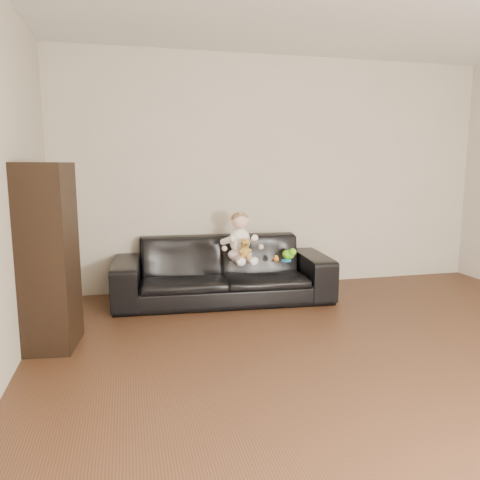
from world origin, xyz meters
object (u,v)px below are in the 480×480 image
object	(u,v)px
toy_green	(288,255)
toy_blue_disc	(286,261)
sofa	(223,270)
baby	(240,240)
toy_rattle	(276,259)
cabinet	(49,257)
teddy_bear	(245,249)

from	to	relation	value
toy_green	toy_blue_disc	world-z (taller)	toy_green
toy_green	toy_blue_disc	distance (m)	0.11
sofa	toy_blue_disc	size ratio (longest dim) A/B	21.50
baby	toy_rattle	world-z (taller)	baby
cabinet	baby	bearing A→B (deg)	32.25
toy_green	toy_blue_disc	size ratio (longest dim) A/B	1.46
baby	toy_blue_disc	world-z (taller)	baby
baby	toy_rattle	size ratio (longest dim) A/B	8.47
cabinet	toy_green	size ratio (longest dim) A/B	9.45
toy_rattle	toy_blue_disc	distance (m)	0.11
sofa	teddy_bear	size ratio (longest dim) A/B	11.30
toy_blue_disc	teddy_bear	bearing A→B (deg)	-173.85
toy_green	cabinet	bearing A→B (deg)	-160.39
baby	toy_blue_disc	distance (m)	0.52
baby	toy_rattle	distance (m)	0.41
teddy_bear	toy_blue_disc	xyz separation A→B (m)	(0.45, 0.05, -0.15)
toy_green	toy_rattle	world-z (taller)	toy_green
baby	toy_green	xyz separation A→B (m)	(0.51, -0.02, -0.17)
cabinet	toy_green	bearing A→B (deg)	26.47
cabinet	teddy_bear	world-z (taller)	cabinet
teddy_bear	toy_rattle	xyz separation A→B (m)	(0.34, 0.05, -0.13)
sofa	cabinet	world-z (taller)	cabinet
cabinet	toy_green	world-z (taller)	cabinet
sofa	toy_rattle	bearing A→B (deg)	-20.04
cabinet	toy_blue_disc	size ratio (longest dim) A/B	13.78
toy_blue_disc	sofa	bearing A→B (deg)	160.00
teddy_bear	toy_green	world-z (taller)	teddy_bear
toy_green	teddy_bear	bearing A→B (deg)	-165.13
baby	toy_green	size ratio (longest dim) A/B	3.34
baby	teddy_bear	xyz separation A→B (m)	(0.01, -0.15, -0.06)
teddy_bear	toy_green	bearing A→B (deg)	16.53
toy_green	toy_rattle	distance (m)	0.18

